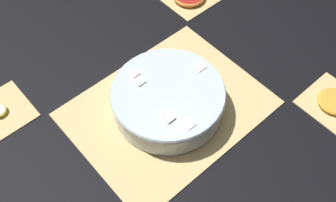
# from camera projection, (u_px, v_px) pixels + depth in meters

# --- Properties ---
(ground_plane) EXTENTS (6.00, 6.00, 0.00)m
(ground_plane) POSITION_uv_depth(u_px,v_px,m) (168.00, 109.00, 0.98)
(ground_plane) COLOR black
(bamboo_mat_center) EXTENTS (0.47, 0.36, 0.01)m
(bamboo_mat_center) POSITION_uv_depth(u_px,v_px,m) (168.00, 108.00, 0.98)
(bamboo_mat_center) COLOR #D6B775
(bamboo_mat_center) RESTS_ON ground_plane
(coaster_mat_near_right) EXTENTS (0.14, 0.14, 0.01)m
(coaster_mat_near_right) POSITION_uv_depth(u_px,v_px,m) (0.00, 113.00, 0.97)
(coaster_mat_near_right) COLOR #D6B775
(coaster_mat_near_right) RESTS_ON ground_plane
(coaster_mat_far_left) EXTENTS (0.14, 0.14, 0.01)m
(coaster_mat_far_left) POSITION_uv_depth(u_px,v_px,m) (333.00, 103.00, 0.99)
(coaster_mat_far_left) COLOR #D6B775
(coaster_mat_far_left) RESTS_ON ground_plane
(fruit_salad_bowl) EXTENTS (0.28, 0.28, 0.07)m
(fruit_salad_bowl) POSITION_uv_depth(u_px,v_px,m) (168.00, 98.00, 0.94)
(fruit_salad_bowl) COLOR silver
(fruit_salad_bowl) RESTS_ON bamboo_mat_center
(orange_slice_whole) EXTENTS (0.08, 0.08, 0.01)m
(orange_slice_whole) POSITION_uv_depth(u_px,v_px,m) (334.00, 102.00, 0.98)
(orange_slice_whole) COLOR #F9A338
(orange_slice_whole) RESTS_ON coaster_mat_far_left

